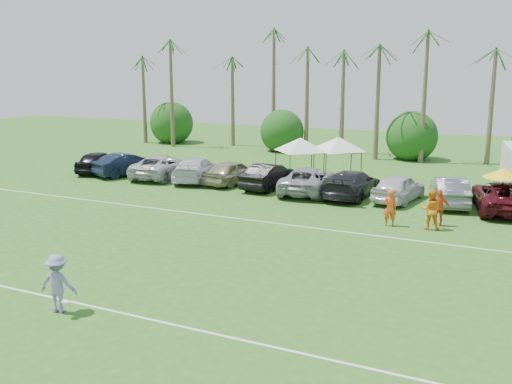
% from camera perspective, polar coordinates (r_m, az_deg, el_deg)
% --- Properties ---
extents(field_lines, '(80.00, 12.10, 0.01)m').
position_cam_1_polar(field_lines, '(25.57, -11.54, -5.29)').
color(field_lines, white).
rests_on(field_lines, ground).
extents(palm_tree_0, '(2.40, 2.40, 8.90)m').
position_cam_1_polar(palm_tree_0, '(61.63, -11.50, 11.84)').
color(palm_tree_0, brown).
rests_on(palm_tree_0, ground).
extents(palm_tree_1, '(2.40, 2.40, 9.90)m').
position_cam_1_polar(palm_tree_1, '(58.78, -7.54, 12.82)').
color(palm_tree_1, brown).
rests_on(palm_tree_1, ground).
extents(palm_tree_2, '(2.40, 2.40, 10.90)m').
position_cam_1_polar(palm_tree_2, '(56.24, -3.15, 13.82)').
color(palm_tree_2, brown).
rests_on(palm_tree_2, ground).
extents(palm_tree_3, '(2.40, 2.40, 11.90)m').
position_cam_1_polar(palm_tree_3, '(54.47, 0.66, 14.78)').
color(palm_tree_3, brown).
rests_on(palm_tree_3, ground).
extents(palm_tree_4, '(2.40, 2.40, 8.90)m').
position_cam_1_polar(palm_tree_4, '(52.86, 4.68, 12.02)').
color(palm_tree_4, brown).
rests_on(palm_tree_4, ground).
extents(palm_tree_5, '(2.40, 2.40, 9.90)m').
position_cam_1_polar(palm_tree_5, '(51.57, 8.95, 12.89)').
color(palm_tree_5, brown).
rests_on(palm_tree_5, ground).
extents(palm_tree_6, '(2.40, 2.40, 10.90)m').
position_cam_1_polar(palm_tree_6, '(50.58, 13.46, 13.70)').
color(palm_tree_6, brown).
rests_on(palm_tree_6, ground).
extents(palm_tree_7, '(2.40, 2.40, 11.90)m').
position_cam_1_polar(palm_tree_7, '(49.91, 18.14, 14.44)').
color(palm_tree_7, brown).
rests_on(palm_tree_7, ground).
extents(palm_tree_8, '(2.40, 2.40, 8.90)m').
position_cam_1_polar(palm_tree_8, '(49.41, 23.79, 11.05)').
color(palm_tree_8, brown).
rests_on(palm_tree_8, ground).
extents(bush_tree_0, '(4.00, 4.00, 4.00)m').
position_cam_1_polar(bush_tree_0, '(60.98, -8.44, 6.60)').
color(bush_tree_0, brown).
rests_on(bush_tree_0, ground).
extents(bush_tree_1, '(4.00, 4.00, 4.00)m').
position_cam_1_polar(bush_tree_1, '(54.83, 2.99, 6.10)').
color(bush_tree_1, brown).
rests_on(bush_tree_1, ground).
extents(bush_tree_2, '(4.00, 4.00, 4.00)m').
position_cam_1_polar(bush_tree_2, '(51.47, 15.47, 5.28)').
color(bush_tree_2, brown).
rests_on(bush_tree_2, ground).
extents(sideline_player_a, '(0.79, 0.67, 1.83)m').
position_cam_1_polar(sideline_player_a, '(28.76, 13.24, -1.54)').
color(sideline_player_a, '#ED521A').
rests_on(sideline_player_a, ground).
extents(sideline_player_b, '(1.10, 0.94, 1.96)m').
position_cam_1_polar(sideline_player_b, '(28.64, 17.04, -1.68)').
color(sideline_player_b, orange).
rests_on(sideline_player_b, ground).
extents(sideline_player_c, '(1.14, 0.75, 1.80)m').
position_cam_1_polar(sideline_player_c, '(29.45, 17.86, -1.53)').
color(sideline_player_c, '#EB561A').
rests_on(sideline_player_c, ground).
extents(canopy_tent_left, '(4.11, 4.11, 3.33)m').
position_cam_1_polar(canopy_tent_left, '(40.49, 4.49, 5.43)').
color(canopy_tent_left, black).
rests_on(canopy_tent_left, ground).
extents(canopy_tent_right, '(4.16, 4.16, 3.37)m').
position_cam_1_polar(canopy_tent_right, '(40.97, 8.27, 5.47)').
color(canopy_tent_right, black).
rests_on(canopy_tent_right, ground).
extents(market_umbrella, '(2.21, 2.21, 2.46)m').
position_cam_1_polar(market_umbrella, '(32.85, 23.54, 1.75)').
color(market_umbrella, black).
rests_on(market_umbrella, ground).
extents(frisbee_player, '(1.36, 0.98, 1.90)m').
position_cam_1_polar(frisbee_player, '(19.27, -19.20, -8.63)').
color(frisbee_player, '#837CB0').
rests_on(frisbee_player, ground).
extents(parked_car_0, '(3.32, 5.17, 1.64)m').
position_cam_1_polar(parked_car_0, '(44.29, -15.56, 2.94)').
color(parked_car_0, black).
rests_on(parked_car_0, ground).
extents(parked_car_1, '(3.33, 5.26, 1.64)m').
position_cam_1_polar(parked_car_1, '(42.49, -12.74, 2.72)').
color(parked_car_1, black).
rests_on(parked_car_1, ground).
extents(parked_car_2, '(3.39, 6.17, 1.64)m').
position_cam_1_polar(parked_car_2, '(41.15, -9.33, 2.56)').
color(parked_car_2, '#B9B9B9').
rests_on(parked_car_2, ground).
extents(parked_car_3, '(3.67, 6.04, 1.64)m').
position_cam_1_polar(parked_car_3, '(39.64, -6.00, 2.29)').
color(parked_car_3, silver).
rests_on(parked_car_3, ground).
extents(parked_car_4, '(2.64, 5.04, 1.64)m').
position_cam_1_polar(parked_car_4, '(38.35, -2.37, 2.01)').
color(parked_car_4, gray).
rests_on(parked_car_4, ground).
extents(parked_car_5, '(2.02, 5.06, 1.64)m').
position_cam_1_polar(parked_car_5, '(36.91, 1.29, 1.62)').
color(parked_car_5, black).
rests_on(parked_car_5, ground).
extents(parked_car_6, '(3.39, 6.17, 1.64)m').
position_cam_1_polar(parked_car_6, '(35.67, 5.23, 1.20)').
color(parked_car_6, '#93959C').
rests_on(parked_car_6, ground).
extents(parked_car_7, '(2.52, 5.73, 1.64)m').
position_cam_1_polar(parked_car_7, '(34.86, 9.57, 0.82)').
color(parked_car_7, black).
rests_on(parked_car_7, ground).
extents(parked_car_8, '(2.64, 5.04, 1.64)m').
position_cam_1_polar(parked_car_8, '(34.30, 14.09, 0.44)').
color(parked_car_8, silver).
rests_on(parked_car_8, ground).
extents(parked_car_9, '(2.90, 5.24, 1.64)m').
position_cam_1_polar(parked_car_9, '(34.15, 18.77, 0.10)').
color(parked_car_9, slate).
rests_on(parked_car_9, ground).
extents(parked_car_10, '(3.80, 6.30, 1.64)m').
position_cam_1_polar(parked_car_10, '(33.63, 23.42, -0.44)').
color(parked_car_10, '#4A0D16').
rests_on(parked_car_10, ground).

